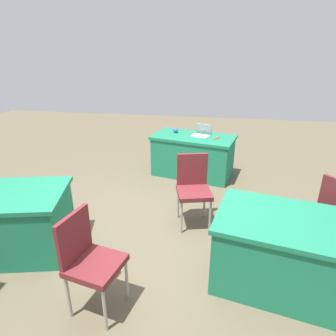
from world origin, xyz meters
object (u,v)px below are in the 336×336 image
(chair_near_front, at_px, (88,257))
(table_mid_left, at_px, (287,253))
(chair_tucked_right, at_px, (193,185))
(yarn_ball, at_px, (176,130))
(scissors_red, at_px, (217,138))
(table_foreground, at_px, (193,155))
(laptop_silver, at_px, (201,134))

(chair_near_front, bearing_deg, table_mid_left, 120.27)
(chair_tucked_right, height_order, yarn_ball, chair_tucked_right)
(scissors_red, bearing_deg, chair_tucked_right, 20.74)
(table_mid_left, bearing_deg, table_foreground, -66.38)
(table_mid_left, xyz_separation_m, laptop_silver, (1.04, -2.74, 0.42))
(yarn_ball, bearing_deg, laptop_silver, 167.00)
(table_mid_left, bearing_deg, chair_near_front, 17.83)
(laptop_silver, relative_size, scissors_red, 2.22)
(chair_near_front, bearing_deg, laptop_silver, 178.95)
(chair_near_front, height_order, yarn_ball, chair_near_front)
(table_mid_left, xyz_separation_m, yarn_ball, (1.54, -2.85, 0.43))
(chair_near_front, distance_m, laptop_silver, 3.43)
(chair_near_front, relative_size, scissors_red, 5.42)
(scissors_red, bearing_deg, yarn_ball, -77.66)
(table_foreground, xyz_separation_m, yarn_ball, (0.36, -0.17, 0.43))
(table_mid_left, xyz_separation_m, chair_tucked_right, (1.03, -1.01, 0.18))
(laptop_silver, bearing_deg, table_mid_left, 131.53)
(table_mid_left, relative_size, scissors_red, 8.82)
(table_mid_left, distance_m, laptop_silver, 2.96)
(chair_near_front, height_order, scissors_red, chair_near_front)
(table_foreground, xyz_separation_m, table_mid_left, (-1.17, 2.68, -0.00))
(chair_tucked_right, xyz_separation_m, laptop_silver, (0.00, -1.72, 0.24))
(chair_near_front, bearing_deg, table_foreground, -178.98)
(table_mid_left, distance_m, chair_tucked_right, 1.46)
(table_mid_left, distance_m, yarn_ball, 3.27)
(chair_tucked_right, distance_m, scissors_red, 1.61)
(scissors_red, bearing_deg, table_foreground, -71.68)
(table_foreground, distance_m, laptop_silver, 0.45)
(table_foreground, relative_size, chair_near_front, 1.66)
(table_foreground, bearing_deg, yarn_ball, -25.09)
(chair_tucked_right, bearing_deg, yarn_ball, -89.00)
(table_foreground, relative_size, chair_tucked_right, 1.66)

